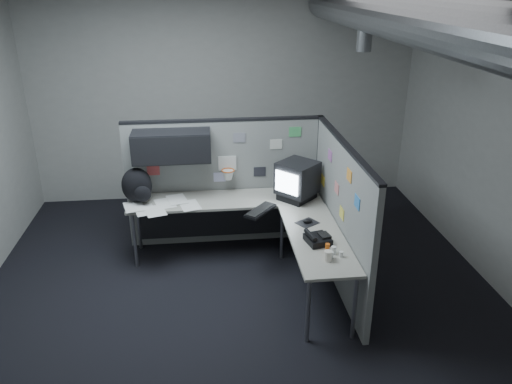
{
  "coord_description": "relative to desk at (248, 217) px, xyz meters",
  "views": [
    {
      "loc": [
        -0.34,
        -4.49,
        3.17
      ],
      "look_at": [
        0.2,
        0.35,
        1.07
      ],
      "focal_mm": 35.0,
      "sensor_mm": 36.0,
      "label": 1
    }
  ],
  "objects": [
    {
      "name": "room",
      "position": [
        0.41,
        -0.7,
        1.48
      ],
      "size": [
        5.62,
        5.62,
        3.22
      ],
      "color": "black",
      "rests_on": "ground"
    },
    {
      "name": "partition_back",
      "position": [
        -0.4,
        0.53,
        0.38
      ],
      "size": [
        2.44,
        0.42,
        1.63
      ],
      "color": "gray",
      "rests_on": "ground"
    },
    {
      "name": "desk",
      "position": [
        0.0,
        0.0,
        0.0
      ],
      "size": [
        2.31,
        2.11,
        0.73
      ],
      "color": "#9D9A8D",
      "rests_on": "ground"
    },
    {
      "name": "backpack",
      "position": [
        -1.26,
        0.28,
        0.33
      ],
      "size": [
        0.39,
        0.35,
        0.43
      ],
      "rotation": [
        0.0,
        0.0,
        0.19
      ],
      "color": "black",
      "rests_on": "desk"
    },
    {
      "name": "bottles",
      "position": [
        0.7,
        -1.15,
        0.15
      ],
      "size": [
        0.16,
        0.17,
        0.09
      ],
      "rotation": [
        0.0,
        0.0,
        0.35
      ],
      "color": "silver",
      "rests_on": "desk"
    },
    {
      "name": "keyboard",
      "position": [
        0.13,
        -0.13,
        0.14
      ],
      "size": [
        0.41,
        0.45,
        0.04
      ],
      "rotation": [
        0.0,
        0.0,
        0.1
      ],
      "color": "black",
      "rests_on": "desk"
    },
    {
      "name": "mouse",
      "position": [
        0.6,
        -0.46,
        0.13
      ],
      "size": [
        0.28,
        0.26,
        0.05
      ],
      "rotation": [
        0.0,
        0.0,
        -0.23
      ],
      "color": "black",
      "rests_on": "desk"
    },
    {
      "name": "partition_right",
      "position": [
        0.95,
        -0.49,
        0.21
      ],
      "size": [
        0.07,
        2.23,
        1.63
      ],
      "color": "gray",
      "rests_on": "ground"
    },
    {
      "name": "phone",
      "position": [
        0.61,
        -0.9,
        0.16
      ],
      "size": [
        0.27,
        0.29,
        0.11
      ],
      "rotation": [
        0.0,
        0.0,
        0.05
      ],
      "color": "black",
      "rests_on": "desk"
    },
    {
      "name": "cup",
      "position": [
        0.63,
        -1.25,
        0.17
      ],
      "size": [
        0.09,
        0.09,
        0.1
      ],
      "primitive_type": "cylinder",
      "rotation": [
        0.0,
        0.0,
        0.27
      ],
      "color": "silver",
      "rests_on": "desk"
    },
    {
      "name": "monitor",
      "position": [
        0.61,
        0.19,
        0.35
      ],
      "size": [
        0.57,
        0.57,
        0.46
      ],
      "rotation": [
        0.0,
        0.0,
        -0.03
      ],
      "color": "black",
      "rests_on": "desk"
    },
    {
      "name": "papers",
      "position": [
        -1.0,
        0.14,
        0.13
      ],
      "size": [
        0.92,
        0.66,
        0.02
      ],
      "rotation": [
        0.0,
        0.0,
        0.27
      ],
      "color": "white",
      "rests_on": "desk"
    }
  ]
}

